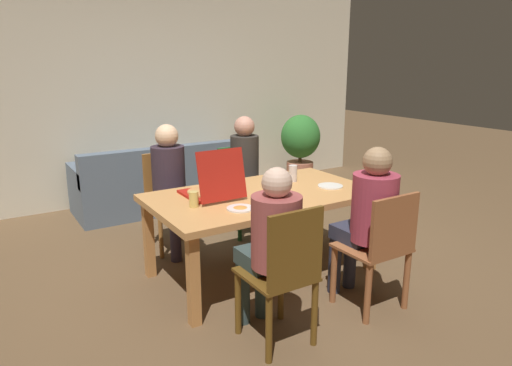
{
  "coord_description": "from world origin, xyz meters",
  "views": [
    {
      "loc": [
        -2.02,
        -3.13,
        1.8
      ],
      "look_at": [
        0.0,
        0.1,
        0.78
      ],
      "focal_mm": 32.56,
      "sensor_mm": 36.0,
      "label": 1
    }
  ],
  "objects_px": {
    "person_0": "(248,167)",
    "chair_1": "(167,197)",
    "potted_plant": "(300,144)",
    "drinking_glass_1": "(282,190)",
    "dining_table": "(262,201)",
    "pizza_box_0": "(211,189)",
    "plate_0": "(330,186)",
    "drinking_glass_2": "(194,199)",
    "chair_3": "(380,248)",
    "drinking_glass_3": "(293,173)",
    "person_2": "(271,239)",
    "person_3": "(368,213)",
    "chair_0": "(241,185)",
    "chair_2": "(284,273)",
    "couch": "(166,184)",
    "drinking_glass_0": "(268,199)",
    "plate_1": "(240,208)",
    "person_1": "(171,179)"
  },
  "relations": [
    {
      "from": "person_0",
      "to": "chair_1",
      "type": "distance_m",
      "value": 0.88
    },
    {
      "from": "chair_1",
      "to": "potted_plant",
      "type": "distance_m",
      "value": 2.84
    },
    {
      "from": "person_0",
      "to": "drinking_glass_1",
      "type": "bearing_deg",
      "value": -106.93
    },
    {
      "from": "dining_table",
      "to": "chair_1",
      "type": "distance_m",
      "value": 1.11
    },
    {
      "from": "pizza_box_0",
      "to": "plate_0",
      "type": "distance_m",
      "value": 1.06
    },
    {
      "from": "drinking_glass_2",
      "to": "chair_3",
      "type": "bearing_deg",
      "value": -42.42
    },
    {
      "from": "potted_plant",
      "to": "chair_1",
      "type": "bearing_deg",
      "value": -154.36
    },
    {
      "from": "chair_3",
      "to": "drinking_glass_3",
      "type": "bearing_deg",
      "value": 86.72
    },
    {
      "from": "person_2",
      "to": "person_3",
      "type": "distance_m",
      "value": 0.85
    },
    {
      "from": "person_0",
      "to": "chair_1",
      "type": "height_order",
      "value": "person_0"
    },
    {
      "from": "drinking_glass_1",
      "to": "pizza_box_0",
      "type": "bearing_deg",
      "value": 141.54
    },
    {
      "from": "dining_table",
      "to": "person_0",
      "type": "xyz_separation_m",
      "value": [
        0.38,
        0.86,
        0.08
      ]
    },
    {
      "from": "chair_0",
      "to": "pizza_box_0",
      "type": "bearing_deg",
      "value": -131.74
    },
    {
      "from": "person_0",
      "to": "person_2",
      "type": "bearing_deg",
      "value": -116.49
    },
    {
      "from": "pizza_box_0",
      "to": "drinking_glass_3",
      "type": "distance_m",
      "value": 0.85
    },
    {
      "from": "chair_2",
      "to": "couch",
      "type": "relative_size",
      "value": 0.44
    },
    {
      "from": "chair_2",
      "to": "drinking_glass_0",
      "type": "xyz_separation_m",
      "value": [
        0.3,
        0.64,
        0.27
      ]
    },
    {
      "from": "chair_0",
      "to": "drinking_glass_3",
      "type": "xyz_separation_m",
      "value": [
        0.07,
        -0.84,
        0.3
      ]
    },
    {
      "from": "chair_0",
      "to": "drinking_glass_1",
      "type": "height_order",
      "value": "chair_0"
    },
    {
      "from": "chair_0",
      "to": "person_3",
      "type": "xyz_separation_m",
      "value": [
        -0.0,
        -1.86,
        0.22
      ]
    },
    {
      "from": "drinking_glass_0",
      "to": "drinking_glass_2",
      "type": "relative_size",
      "value": 1.07
    },
    {
      "from": "chair_1",
      "to": "couch",
      "type": "height_order",
      "value": "chair_1"
    },
    {
      "from": "couch",
      "to": "chair_2",
      "type": "bearing_deg",
      "value": -98.16
    },
    {
      "from": "person_3",
      "to": "drinking_glass_0",
      "type": "relative_size",
      "value": 9.36
    },
    {
      "from": "drinking_glass_1",
      "to": "couch",
      "type": "bearing_deg",
      "value": 91.4
    },
    {
      "from": "pizza_box_0",
      "to": "plate_1",
      "type": "bearing_deg",
      "value": -85.98
    },
    {
      "from": "person_0",
      "to": "drinking_glass_1",
      "type": "xyz_separation_m",
      "value": [
        -0.33,
        -1.08,
        0.07
      ]
    },
    {
      "from": "person_0",
      "to": "plate_1",
      "type": "distance_m",
      "value": 1.37
    },
    {
      "from": "person_2",
      "to": "plate_1",
      "type": "bearing_deg",
      "value": 80.43
    },
    {
      "from": "dining_table",
      "to": "couch",
      "type": "distance_m",
      "value": 2.24
    },
    {
      "from": "chair_2",
      "to": "drinking_glass_1",
      "type": "xyz_separation_m",
      "value": [
        0.52,
        0.76,
        0.28
      ]
    },
    {
      "from": "person_2",
      "to": "plate_1",
      "type": "xyz_separation_m",
      "value": [
        0.09,
        0.55,
        0.04
      ]
    },
    {
      "from": "chair_1",
      "to": "couch",
      "type": "relative_size",
      "value": 0.43
    },
    {
      "from": "plate_1",
      "to": "drinking_glass_0",
      "type": "height_order",
      "value": "drinking_glass_0"
    },
    {
      "from": "person_1",
      "to": "drinking_glass_3",
      "type": "height_order",
      "value": "person_1"
    },
    {
      "from": "chair_3",
      "to": "drinking_glass_1",
      "type": "relative_size",
      "value": 6.43
    },
    {
      "from": "chair_3",
      "to": "plate_0",
      "type": "height_order",
      "value": "chair_3"
    },
    {
      "from": "person_3",
      "to": "plate_0",
      "type": "xyz_separation_m",
      "value": [
        0.24,
        0.69,
        0.01
      ]
    },
    {
      "from": "plate_1",
      "to": "chair_2",
      "type": "bearing_deg",
      "value": -97.59
    },
    {
      "from": "person_0",
      "to": "couch",
      "type": "height_order",
      "value": "person_0"
    },
    {
      "from": "person_3",
      "to": "drinking_glass_1",
      "type": "distance_m",
      "value": 0.71
    },
    {
      "from": "drinking_glass_2",
      "to": "chair_0",
      "type": "bearing_deg",
      "value": 46.17
    },
    {
      "from": "person_3",
      "to": "drinking_glass_0",
      "type": "xyz_separation_m",
      "value": [
        -0.55,
        0.5,
        0.07
      ]
    },
    {
      "from": "chair_3",
      "to": "couch",
      "type": "bearing_deg",
      "value": 96.94
    },
    {
      "from": "chair_1",
      "to": "potted_plant",
      "type": "relative_size",
      "value": 0.9
    },
    {
      "from": "pizza_box_0",
      "to": "drinking_glass_2",
      "type": "xyz_separation_m",
      "value": [
        -0.24,
        -0.19,
        0.0
      ]
    },
    {
      "from": "drinking_glass_2",
      "to": "potted_plant",
      "type": "bearing_deg",
      "value": 39.66
    },
    {
      "from": "chair_0",
      "to": "potted_plant",
      "type": "bearing_deg",
      "value": 35.07
    },
    {
      "from": "plate_0",
      "to": "drinking_glass_0",
      "type": "distance_m",
      "value": 0.81
    },
    {
      "from": "chair_1",
      "to": "chair_2",
      "type": "distance_m",
      "value": 1.97
    }
  ]
}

